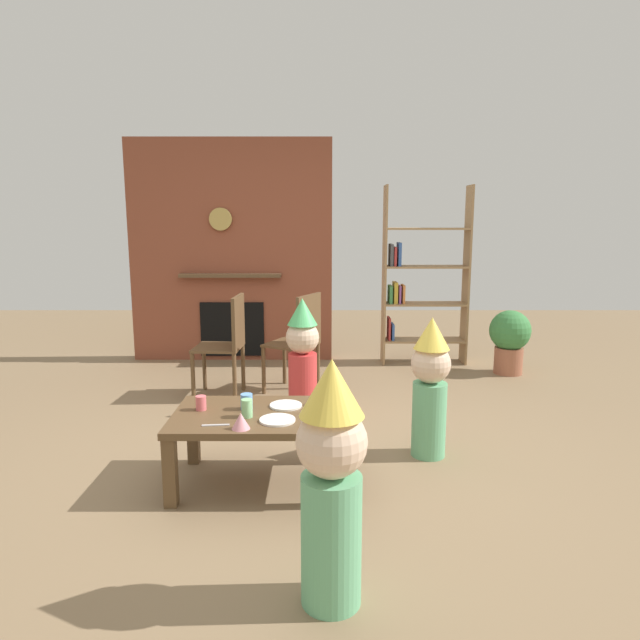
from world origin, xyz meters
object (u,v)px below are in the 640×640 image
object	(u,v)px
bookshelf	(419,282)
paper_plate_rear	(286,405)
paper_plate_front	(278,420)
birthday_cake_slice	(241,421)
paper_cup_near_right	(247,408)
dining_chair_middle	(300,337)
paper_cup_far_left	(334,412)
paper_cup_far_right	(247,402)
coffee_table	(260,424)
paper_cup_center	(201,403)
paper_cup_near_left	(329,397)
potted_plant_tall	(510,338)
dining_chair_left	(229,340)
child_in_pink	(431,384)
child_with_cone_hat	(332,478)
child_by_the_chairs	(303,354)

from	to	relation	value
bookshelf	paper_plate_rear	world-z (taller)	bookshelf
paper_plate_front	birthday_cake_slice	distance (m)	0.23
paper_cup_near_right	bookshelf	bearing A→B (deg)	63.27
bookshelf	dining_chair_middle	size ratio (longest dim) A/B	2.11
paper_cup_far_left	paper_cup_far_right	bearing A→B (deg)	160.38
coffee_table	paper_cup_center	world-z (taller)	paper_cup_center
coffee_table	paper_cup_center	distance (m)	0.37
paper_cup_far_right	paper_plate_front	xyz separation A→B (m)	(0.20, -0.20, -0.04)
paper_cup_far_left	paper_cup_far_right	distance (m)	0.54
paper_cup_near_left	potted_plant_tall	size ratio (longest dim) A/B	0.17
dining_chair_left	dining_chair_middle	world-z (taller)	same
bookshelf	paper_plate_front	xyz separation A→B (m)	(-1.30, -2.99, -0.45)
dining_chair_left	dining_chair_middle	xyz separation A→B (m)	(0.62, 0.10, 0.00)
child_in_pink	dining_chair_left	xyz separation A→B (m)	(-1.52, 1.27, 0.02)
potted_plant_tall	birthday_cake_slice	bearing A→B (deg)	-131.31
paper_cup_center	dining_chair_left	xyz separation A→B (m)	(-0.10, 1.61, 0.04)
coffee_table	child_in_pink	world-z (taller)	child_in_pink
paper_cup_far_right	child_with_cone_hat	distance (m)	1.23
birthday_cake_slice	dining_chair_middle	bearing A→B (deg)	83.04
paper_plate_front	paper_cup_far_left	bearing A→B (deg)	3.03
bookshelf	paper_plate_rear	xyz separation A→B (m)	(-1.27, -2.74, -0.45)
coffee_table	paper_cup_far_left	bearing A→B (deg)	-15.17
paper_cup_far_left	child_by_the_chairs	world-z (taller)	child_by_the_chairs
child_with_cone_hat	child_in_pink	bearing A→B (deg)	-45.34
paper_cup_far_left	birthday_cake_slice	distance (m)	0.52
paper_cup_far_left	dining_chair_left	world-z (taller)	dining_chair_left
child_with_cone_hat	paper_cup_near_right	bearing A→B (deg)	4.45
birthday_cake_slice	child_in_pink	distance (m)	1.31
bookshelf	birthday_cake_slice	bearing A→B (deg)	-115.51
bookshelf	child_by_the_chairs	distance (m)	2.11
paper_cup_near_left	dining_chair_middle	bearing A→B (deg)	98.06
paper_cup_center	potted_plant_tall	distance (m)	3.53
paper_cup_near_left	coffee_table	bearing A→B (deg)	-160.66
paper_cup_center	dining_chair_middle	world-z (taller)	dining_chair_middle
dining_chair_middle	paper_plate_front	bearing A→B (deg)	115.77
paper_cup_far_right	potted_plant_tall	bearing A→B (deg)	44.95
paper_cup_near_left	dining_chair_left	world-z (taller)	dining_chair_left
paper_cup_far_right	paper_plate_front	bearing A→B (deg)	-45.19
bookshelf	paper_plate_front	size ratio (longest dim) A/B	9.39
paper_cup_near_left	child_with_cone_hat	world-z (taller)	child_with_cone_hat
paper_cup_far_right	potted_plant_tall	xyz separation A→B (m)	(2.35, 2.35, -0.11)
paper_plate_rear	paper_cup_near_right	bearing A→B (deg)	-138.47
bookshelf	paper_plate_front	world-z (taller)	bookshelf
coffee_table	birthday_cake_slice	distance (m)	0.29
dining_chair_left	potted_plant_tall	bearing A→B (deg)	-160.75
birthday_cake_slice	potted_plant_tall	world-z (taller)	potted_plant_tall
child_in_pink	bookshelf	bearing A→B (deg)	-118.10
coffee_table	paper_cup_far_left	world-z (taller)	paper_cup_far_left
paper_plate_front	child_with_cone_hat	world-z (taller)	child_with_cone_hat
child_in_pink	dining_chair_middle	xyz separation A→B (m)	(-0.90, 1.37, 0.02)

